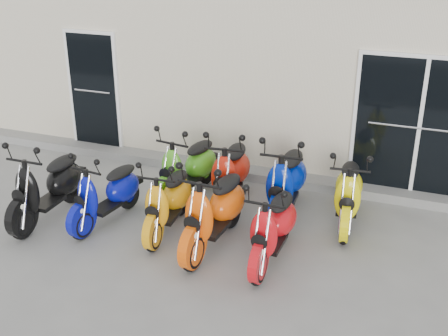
% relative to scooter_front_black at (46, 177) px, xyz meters
% --- Properties ---
extents(ground, '(80.00, 80.00, 0.00)m').
position_rel_scooter_front_black_xyz_m(ground, '(2.36, 0.46, -0.67)').
color(ground, gray).
rests_on(ground, ground).
extents(building, '(14.00, 6.00, 3.20)m').
position_rel_scooter_front_black_xyz_m(building, '(2.36, 5.66, 0.93)').
color(building, beige).
rests_on(building, ground).
extents(front_step, '(14.00, 0.40, 0.15)m').
position_rel_scooter_front_black_xyz_m(front_step, '(2.36, 2.48, -0.59)').
color(front_step, gray).
rests_on(front_step, ground).
extents(door_left, '(1.07, 0.08, 2.22)m').
position_rel_scooter_front_black_xyz_m(door_left, '(-0.84, 2.63, 0.59)').
color(door_left, black).
rests_on(door_left, front_step).
extents(door_right, '(2.02, 0.08, 2.22)m').
position_rel_scooter_front_black_xyz_m(door_right, '(4.96, 2.63, 0.59)').
color(door_right, black).
rests_on(door_right, front_step).
extents(scooter_front_black, '(0.68, 1.82, 1.33)m').
position_rel_scooter_front_black_xyz_m(scooter_front_black, '(0.00, 0.00, 0.00)').
color(scooter_front_black, black).
rests_on(scooter_front_black, ground).
extents(scooter_front_blue, '(0.81, 1.68, 1.19)m').
position_rel_scooter_front_black_xyz_m(scooter_front_blue, '(0.86, 0.20, -0.07)').
color(scooter_front_blue, '#09109C').
rests_on(scooter_front_blue, ground).
extents(scooter_front_orange_a, '(0.71, 1.66, 1.20)m').
position_rel_scooter_front_black_xyz_m(scooter_front_orange_a, '(1.81, 0.29, -0.07)').
color(scooter_front_orange_a, orange).
rests_on(scooter_front_orange_a, ground).
extents(scooter_front_orange_b, '(0.79, 1.90, 1.37)m').
position_rel_scooter_front_black_xyz_m(scooter_front_orange_b, '(2.57, 0.13, 0.02)').
color(scooter_front_orange_b, '#F5570A').
rests_on(scooter_front_orange_b, ground).
extents(scooter_front_red, '(0.63, 1.67, 1.22)m').
position_rel_scooter_front_black_xyz_m(scooter_front_red, '(3.41, 0.08, -0.05)').
color(scooter_front_red, red).
rests_on(scooter_front_red, ground).
extents(scooter_back_green, '(0.89, 1.84, 1.30)m').
position_rel_scooter_front_black_xyz_m(scooter_back_green, '(1.62, 1.38, -0.02)').
color(scooter_back_green, '#50B622').
rests_on(scooter_back_green, ground).
extents(scooter_back_red, '(0.91, 1.92, 1.36)m').
position_rel_scooter_front_black_xyz_m(scooter_back_red, '(2.36, 1.34, 0.01)').
color(scooter_back_red, red).
rests_on(scooter_back_red, ground).
extents(scooter_back_blue, '(0.78, 1.92, 1.39)m').
position_rel_scooter_front_black_xyz_m(scooter_back_blue, '(3.24, 1.32, 0.03)').
color(scooter_back_blue, '#011B97').
rests_on(scooter_back_blue, ground).
extents(scooter_back_yellow, '(0.81, 1.76, 1.25)m').
position_rel_scooter_front_black_xyz_m(scooter_back_yellow, '(4.14, 1.41, -0.04)').
color(scooter_back_yellow, yellow).
rests_on(scooter_back_yellow, ground).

